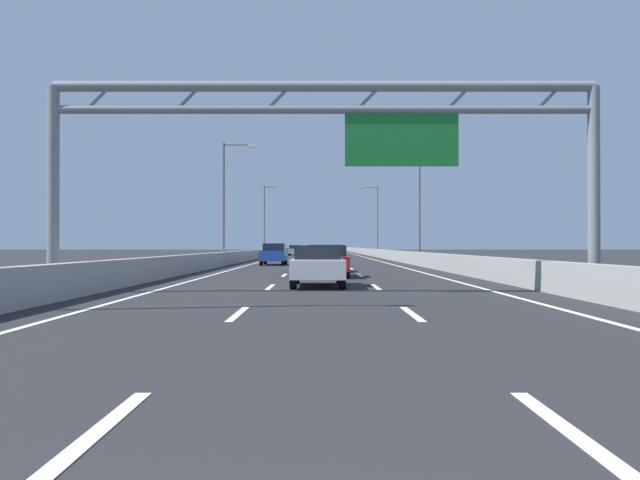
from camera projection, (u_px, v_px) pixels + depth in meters
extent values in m
plane|color=#262628|center=(318.00, 255.00, 101.46)|extent=(260.00, 260.00, 0.00)
cube|color=white|center=(87.00, 438.00, 4.96)|extent=(0.16, 3.00, 0.01)
cube|color=white|center=(235.00, 314.00, 13.96)|extent=(0.16, 3.00, 0.01)
cube|color=white|center=(267.00, 287.00, 22.96)|extent=(0.16, 3.00, 0.01)
cube|color=white|center=(281.00, 275.00, 31.96)|extent=(0.16, 3.00, 0.01)
cube|color=white|center=(289.00, 269.00, 40.96)|extent=(0.16, 3.00, 0.01)
cube|color=white|center=(294.00, 264.00, 49.96)|extent=(0.16, 3.00, 0.01)
cube|color=white|center=(297.00, 262.00, 58.96)|extent=(0.16, 3.00, 0.01)
cube|color=white|center=(300.00, 259.00, 67.95)|extent=(0.16, 3.00, 0.01)
cube|color=white|center=(302.00, 258.00, 76.95)|extent=(0.16, 3.00, 0.01)
cube|color=white|center=(304.00, 256.00, 85.95)|extent=(0.16, 3.00, 0.01)
cube|color=white|center=(305.00, 255.00, 94.95)|extent=(0.16, 3.00, 0.01)
cube|color=white|center=(306.00, 255.00, 103.95)|extent=(0.16, 3.00, 0.01)
cube|color=white|center=(307.00, 254.00, 112.95)|extent=(0.16, 3.00, 0.01)
cube|color=white|center=(307.00, 253.00, 121.95)|extent=(0.16, 3.00, 0.01)
cube|color=white|center=(308.00, 253.00, 130.95)|extent=(0.16, 3.00, 0.01)
cube|color=white|center=(309.00, 252.00, 139.95)|extent=(0.16, 3.00, 0.01)
cube|color=white|center=(309.00, 252.00, 148.95)|extent=(0.16, 3.00, 0.01)
cube|color=white|center=(310.00, 251.00, 157.95)|extent=(0.16, 3.00, 0.01)
cube|color=white|center=(575.00, 438.00, 4.97)|extent=(0.16, 3.00, 0.01)
cube|color=white|center=(409.00, 314.00, 13.97)|extent=(0.16, 3.00, 0.01)
cube|color=white|center=(373.00, 287.00, 22.97)|extent=(0.16, 3.00, 0.01)
cube|color=white|center=(357.00, 275.00, 31.97)|extent=(0.16, 3.00, 0.01)
cube|color=white|center=(348.00, 269.00, 40.97)|extent=(0.16, 3.00, 0.01)
cube|color=white|center=(343.00, 264.00, 49.97)|extent=(0.16, 3.00, 0.01)
cube|color=white|center=(339.00, 262.00, 58.97)|extent=(0.16, 3.00, 0.01)
cube|color=white|center=(336.00, 259.00, 67.97)|extent=(0.16, 3.00, 0.01)
cube|color=white|center=(334.00, 258.00, 76.97)|extent=(0.16, 3.00, 0.01)
cube|color=white|center=(332.00, 256.00, 85.97)|extent=(0.16, 3.00, 0.01)
cube|color=white|center=(330.00, 255.00, 94.97)|extent=(0.16, 3.00, 0.01)
cube|color=white|center=(329.00, 255.00, 103.97)|extent=(0.16, 3.00, 0.01)
cube|color=white|center=(328.00, 254.00, 112.97)|extent=(0.16, 3.00, 0.01)
cube|color=white|center=(327.00, 253.00, 121.97)|extent=(0.16, 3.00, 0.01)
cube|color=white|center=(327.00, 253.00, 130.97)|extent=(0.16, 3.00, 0.01)
cube|color=white|center=(326.00, 252.00, 139.97)|extent=(0.16, 3.00, 0.01)
cube|color=white|center=(325.00, 252.00, 148.97)|extent=(0.16, 3.00, 0.01)
cube|color=white|center=(325.00, 251.00, 157.97)|extent=(0.16, 3.00, 0.01)
cube|color=white|center=(278.00, 256.00, 89.44)|extent=(0.16, 176.00, 0.01)
cube|color=white|center=(357.00, 256.00, 89.49)|extent=(0.16, 176.00, 0.01)
cube|color=#9E9E99|center=(276.00, 251.00, 111.43)|extent=(0.45, 220.00, 0.95)
cube|color=#9E9E99|center=(359.00, 251.00, 111.50)|extent=(0.45, 220.00, 0.95)
cylinder|color=gray|center=(50.00, 189.00, 20.18)|extent=(0.36, 0.36, 6.20)
cylinder|color=gray|center=(590.00, 190.00, 20.26)|extent=(0.36, 0.36, 6.20)
cylinder|color=gray|center=(320.00, 86.00, 20.24)|extent=(16.22, 0.32, 0.32)
cylinder|color=gray|center=(320.00, 110.00, 20.24)|extent=(16.22, 0.26, 0.26)
cylinder|color=gray|center=(95.00, 98.00, 20.21)|extent=(0.74, 0.10, 0.74)
cylinder|color=gray|center=(185.00, 98.00, 20.22)|extent=(0.74, 0.10, 0.74)
cylinder|color=gray|center=(275.00, 98.00, 20.23)|extent=(0.74, 0.10, 0.74)
cylinder|color=gray|center=(365.00, 98.00, 20.25)|extent=(0.74, 0.10, 0.74)
cylinder|color=gray|center=(455.00, 98.00, 20.26)|extent=(0.74, 0.10, 0.74)
cylinder|color=gray|center=(545.00, 98.00, 20.27)|extent=(0.74, 0.10, 0.74)
cube|color=#19752D|center=(398.00, 140.00, 20.24)|extent=(3.40, 0.12, 1.60)
cylinder|color=slate|center=(220.00, 203.00, 53.02)|extent=(0.20, 0.20, 9.50)
cylinder|color=slate|center=(234.00, 145.00, 53.06)|extent=(2.20, 0.12, 0.12)
cube|color=#F2EAC6|center=(248.00, 146.00, 53.06)|extent=(0.56, 0.28, 0.20)
cylinder|color=slate|center=(416.00, 203.00, 53.09)|extent=(0.20, 0.20, 9.50)
cylinder|color=slate|center=(402.00, 145.00, 53.12)|extent=(2.20, 0.12, 0.12)
cube|color=#F2EAC6|center=(388.00, 146.00, 53.11)|extent=(0.56, 0.28, 0.20)
cylinder|color=slate|center=(261.00, 221.00, 91.55)|extent=(0.20, 0.20, 9.50)
cylinder|color=slate|center=(269.00, 187.00, 91.59)|extent=(2.20, 0.12, 0.12)
cube|color=#F2EAC6|center=(277.00, 188.00, 91.60)|extent=(0.56, 0.28, 0.20)
cylinder|color=slate|center=(374.00, 221.00, 91.62)|extent=(0.20, 0.20, 9.50)
cylinder|color=slate|center=(366.00, 187.00, 91.65)|extent=(2.20, 0.12, 0.12)
cube|color=#F2EAC6|center=(358.00, 188.00, 91.65)|extent=(0.56, 0.28, 0.20)
cube|color=red|center=(325.00, 263.00, 30.52)|extent=(1.84, 4.61, 0.62)
cube|color=black|center=(325.00, 251.00, 30.47)|extent=(1.62, 2.05, 0.48)
cylinder|color=black|center=(307.00, 268.00, 32.27)|extent=(0.22, 0.64, 0.64)
cylinder|color=black|center=(341.00, 268.00, 32.28)|extent=(0.22, 0.64, 0.64)
cylinder|color=black|center=(306.00, 271.00, 28.76)|extent=(0.22, 0.64, 0.64)
cylinder|color=black|center=(344.00, 271.00, 28.77)|extent=(0.22, 0.64, 0.64)
cube|color=yellow|center=(320.00, 252.00, 81.10)|extent=(1.78, 4.30, 0.60)
cube|color=black|center=(320.00, 248.00, 81.04)|extent=(1.57, 2.00, 0.47)
cylinder|color=black|center=(313.00, 254.00, 82.69)|extent=(0.22, 0.64, 0.64)
cylinder|color=black|center=(326.00, 254.00, 82.70)|extent=(0.22, 0.64, 0.64)
cylinder|color=black|center=(313.00, 255.00, 79.49)|extent=(0.22, 0.64, 0.64)
cylinder|color=black|center=(326.00, 255.00, 79.49)|extent=(0.22, 0.64, 0.64)
cube|color=#A8ADB2|center=(292.00, 251.00, 93.09)|extent=(1.79, 4.46, 0.65)
cube|color=black|center=(292.00, 247.00, 93.14)|extent=(1.57, 1.97, 0.49)
cylinder|color=black|center=(287.00, 253.00, 94.76)|extent=(0.22, 0.64, 0.64)
cylinder|color=black|center=(298.00, 253.00, 94.77)|extent=(0.22, 0.64, 0.64)
cylinder|color=black|center=(286.00, 254.00, 91.40)|extent=(0.22, 0.64, 0.64)
cylinder|color=black|center=(297.00, 254.00, 91.41)|extent=(0.22, 0.64, 0.64)
cube|color=orange|center=(336.00, 249.00, 133.46)|extent=(1.87, 4.38, 0.68)
cube|color=black|center=(336.00, 246.00, 133.02)|extent=(1.64, 2.09, 0.54)
cylinder|color=black|center=(331.00, 251.00, 135.09)|extent=(0.22, 0.64, 0.64)
cylinder|color=black|center=(339.00, 251.00, 135.10)|extent=(0.22, 0.64, 0.64)
cylinder|color=black|center=(332.00, 251.00, 131.81)|extent=(0.22, 0.64, 0.64)
cylinder|color=black|center=(340.00, 251.00, 131.82)|extent=(0.22, 0.64, 0.64)
cube|color=black|center=(320.00, 260.00, 36.90)|extent=(1.87, 4.63, 0.61)
cube|color=black|center=(320.00, 250.00, 37.14)|extent=(1.65, 1.96, 0.52)
cylinder|color=black|center=(305.00, 265.00, 38.66)|extent=(0.22, 0.64, 0.64)
cylinder|color=black|center=(334.00, 265.00, 38.67)|extent=(0.22, 0.64, 0.64)
cylinder|color=black|center=(304.00, 267.00, 35.13)|extent=(0.22, 0.64, 0.64)
cylinder|color=black|center=(335.00, 267.00, 35.14)|extent=(0.22, 0.64, 0.64)
cube|color=#2347AD|center=(271.00, 256.00, 49.13)|extent=(1.75, 4.64, 0.70)
cube|color=black|center=(271.00, 247.00, 49.59)|extent=(1.54, 2.20, 0.55)
cylinder|color=black|center=(262.00, 260.00, 50.89)|extent=(0.22, 0.64, 0.64)
cylinder|color=black|center=(282.00, 260.00, 50.90)|extent=(0.22, 0.64, 0.64)
cylinder|color=black|center=(258.00, 261.00, 47.35)|extent=(0.22, 0.64, 0.64)
cylinder|color=black|center=(280.00, 261.00, 47.36)|extent=(0.22, 0.64, 0.64)
cube|color=silver|center=(315.00, 268.00, 23.41)|extent=(1.81, 4.22, 0.62)
cube|color=black|center=(315.00, 252.00, 23.63)|extent=(1.59, 1.95, 0.48)
cylinder|color=black|center=(293.00, 275.00, 24.97)|extent=(0.22, 0.64, 0.64)
cylinder|color=black|center=(336.00, 275.00, 24.97)|extent=(0.22, 0.64, 0.64)
cylinder|color=black|center=(290.00, 279.00, 21.85)|extent=(0.22, 0.64, 0.64)
cylinder|color=black|center=(339.00, 279.00, 21.86)|extent=(0.22, 0.64, 0.64)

